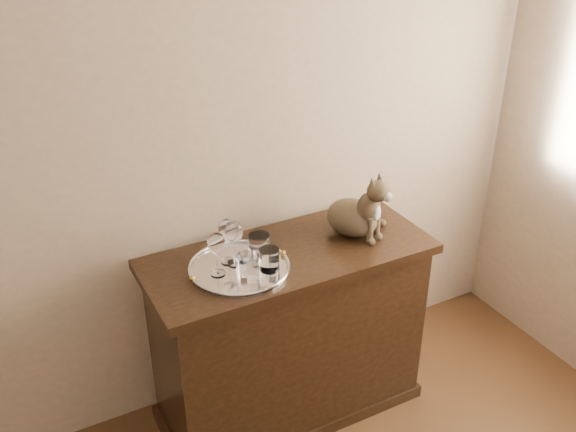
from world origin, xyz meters
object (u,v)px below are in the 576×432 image
object	(u,v)px
sideboard	(289,334)
cat	(353,202)
tray	(239,268)
tumbler_c	(259,246)
wine_glass_c	(217,254)
tumbler_a	(269,260)
wine_glass_b	(228,241)
tumbler_b	(248,267)
wine_glass_d	(234,243)

from	to	relation	value
sideboard	cat	xyz separation A→B (m)	(0.31, 0.01, 0.58)
tray	tumbler_c	xyz separation A→B (m)	(0.11, 0.04, 0.05)
wine_glass_c	tumbler_a	xyz separation A→B (m)	(0.19, -0.06, -0.05)
tumbler_a	tumbler_c	xyz separation A→B (m)	(0.01, 0.10, 0.00)
wine_glass_b	tumbler_b	world-z (taller)	wine_glass_b
tumbler_c	cat	size ratio (longest dim) A/B	0.32
sideboard	tray	xyz separation A→B (m)	(-0.23, -0.02, 0.43)
wine_glass_d	tumbler_c	size ratio (longest dim) A/B	1.97
tray	tumbler_a	xyz separation A→B (m)	(0.10, -0.07, 0.05)
sideboard	cat	world-z (taller)	cat
tray	wine_glass_c	distance (m)	0.13
tumbler_c	wine_glass_c	bearing A→B (deg)	-168.47
wine_glass_c	tumbler_c	size ratio (longest dim) A/B	1.87
wine_glass_b	tumbler_c	xyz separation A→B (m)	(0.13, -0.02, -0.05)
sideboard	tray	distance (m)	0.49
tumbler_a	wine_glass_d	bearing A→B (deg)	135.11
wine_glass_c	tumbler_c	bearing A→B (deg)	11.53
tumbler_c	tumbler_b	bearing A→B (deg)	-131.49
wine_glass_c	tumbler_b	size ratio (longest dim) A/B	1.87
sideboard	cat	distance (m)	0.66
tumbler_a	cat	world-z (taller)	cat
sideboard	tray	bearing A→B (deg)	-174.57
wine_glass_b	cat	size ratio (longest dim) A/B	0.63
wine_glass_b	tumbler_b	size ratio (longest dim) A/B	1.97
tumbler_b	tumbler_c	world-z (taller)	same
tumbler_b	cat	world-z (taller)	cat
sideboard	wine_glass_b	xyz separation A→B (m)	(-0.25, 0.04, 0.53)
tumbler_a	wine_glass_b	bearing A→B (deg)	133.22
wine_glass_b	wine_glass_d	distance (m)	0.03
tumbler_a	cat	bearing A→B (deg)	12.83
sideboard	cat	bearing A→B (deg)	2.51
sideboard	wine_glass_b	world-z (taller)	wine_glass_b
wine_glass_c	tray	bearing A→B (deg)	0.96
tray	tumbler_a	distance (m)	0.13
tray	cat	distance (m)	0.57
tumbler_b	sideboard	bearing A→B (deg)	23.77
wine_glass_b	tumbler_b	distance (m)	0.15
wine_glass_b	tumbler_a	world-z (taller)	wine_glass_b
tumbler_b	cat	bearing A→B (deg)	11.98
sideboard	tumbler_c	distance (m)	0.50
sideboard	tumbler_a	bearing A→B (deg)	-146.63
wine_glass_c	tumbler_c	world-z (taller)	wine_glass_c
wine_glass_b	wine_glass_c	xyz separation A→B (m)	(-0.07, -0.06, -0.00)
wine_glass_b	cat	xyz separation A→B (m)	(0.57, -0.02, 0.05)
tray	tumbler_b	bearing A→B (deg)	-88.71
wine_glass_d	tumbler_a	distance (m)	0.15
tumbler_b	tumbler_c	xyz separation A→B (m)	(0.10, 0.12, -0.00)
tumbler_a	tumbler_c	distance (m)	0.10
tumbler_b	tumbler_a	bearing A→B (deg)	8.01
wine_glass_c	cat	world-z (taller)	cat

